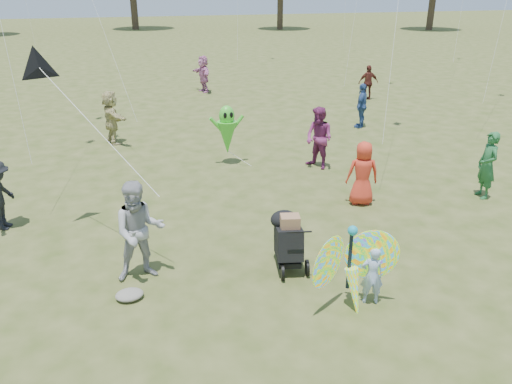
{
  "coord_description": "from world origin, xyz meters",
  "views": [
    {
      "loc": [
        -2.93,
        -7.17,
        4.9
      ],
      "look_at": [
        -0.2,
        1.5,
        1.1
      ],
      "focal_mm": 35.0,
      "sensor_mm": 36.0,
      "label": 1
    }
  ],
  "objects_px": {
    "crowd_a": "(363,173)",
    "butterfly_kite": "(352,269)",
    "crowd_c": "(362,106)",
    "crowd_j": "(203,74)",
    "child_girl": "(372,275)",
    "crowd_b": "(0,195)",
    "jogging_stroller": "(288,237)",
    "crowd_e": "(319,138)",
    "crowd_h": "(368,83)",
    "crowd_d": "(111,117)",
    "alien_kite": "(227,132)",
    "crowd_f": "(487,165)",
    "adult_man": "(139,231)"
  },
  "relations": [
    {
      "from": "child_girl",
      "to": "alien_kite",
      "type": "distance_m",
      "value": 7.45
    },
    {
      "from": "crowd_j",
      "to": "crowd_d",
      "type": "bearing_deg",
      "value": -43.46
    },
    {
      "from": "jogging_stroller",
      "to": "butterfly_kite",
      "type": "xyz_separation_m",
      "value": [
        0.51,
        -1.5,
        0.11
      ]
    },
    {
      "from": "crowd_c",
      "to": "crowd_e",
      "type": "height_order",
      "value": "crowd_e"
    },
    {
      "from": "crowd_j",
      "to": "crowd_b",
      "type": "bearing_deg",
      "value": -40.17
    },
    {
      "from": "child_girl",
      "to": "crowd_b",
      "type": "xyz_separation_m",
      "value": [
        -6.16,
        4.81,
        0.25
      ]
    },
    {
      "from": "crowd_d",
      "to": "alien_kite",
      "type": "distance_m",
      "value": 4.42
    },
    {
      "from": "crowd_c",
      "to": "child_girl",
      "type": "bearing_deg",
      "value": 16.63
    },
    {
      "from": "crowd_c",
      "to": "crowd_j",
      "type": "relative_size",
      "value": 0.93
    },
    {
      "from": "jogging_stroller",
      "to": "butterfly_kite",
      "type": "distance_m",
      "value": 1.59
    },
    {
      "from": "crowd_a",
      "to": "butterfly_kite",
      "type": "bearing_deg",
      "value": 75.33
    },
    {
      "from": "jogging_stroller",
      "to": "butterfly_kite",
      "type": "relative_size",
      "value": 0.64
    },
    {
      "from": "crowd_c",
      "to": "crowd_b",
      "type": "bearing_deg",
      "value": -21.61
    },
    {
      "from": "crowd_j",
      "to": "alien_kite",
      "type": "height_order",
      "value": "same"
    },
    {
      "from": "crowd_j",
      "to": "crowd_f",
      "type": "bearing_deg",
      "value": 2.84
    },
    {
      "from": "crowd_j",
      "to": "jogging_stroller",
      "type": "bearing_deg",
      "value": -18.35
    },
    {
      "from": "child_girl",
      "to": "crowd_c",
      "type": "xyz_separation_m",
      "value": [
        5.17,
        9.89,
        0.29
      ]
    },
    {
      "from": "crowd_e",
      "to": "jogging_stroller",
      "type": "height_order",
      "value": "crowd_e"
    },
    {
      "from": "crowd_j",
      "to": "alien_kite",
      "type": "xyz_separation_m",
      "value": [
        -1.54,
        -10.64,
        0.1
      ]
    },
    {
      "from": "crowd_a",
      "to": "crowd_c",
      "type": "bearing_deg",
      "value": -102.18
    },
    {
      "from": "crowd_e",
      "to": "alien_kite",
      "type": "xyz_separation_m",
      "value": [
        -2.39,
        1.11,
        0.09
      ]
    },
    {
      "from": "crowd_d",
      "to": "butterfly_kite",
      "type": "relative_size",
      "value": 1.01
    },
    {
      "from": "jogging_stroller",
      "to": "crowd_d",
      "type": "bearing_deg",
      "value": 120.25
    },
    {
      "from": "crowd_c",
      "to": "alien_kite",
      "type": "bearing_deg",
      "value": -22.25
    },
    {
      "from": "adult_man",
      "to": "crowd_j",
      "type": "distance_m",
      "value": 16.76
    },
    {
      "from": "crowd_b",
      "to": "crowd_h",
      "type": "height_order",
      "value": "crowd_h"
    },
    {
      "from": "crowd_a",
      "to": "jogging_stroller",
      "type": "relative_size",
      "value": 1.39
    },
    {
      "from": "child_girl",
      "to": "crowd_e",
      "type": "relative_size",
      "value": 0.59
    },
    {
      "from": "crowd_d",
      "to": "crowd_e",
      "type": "bearing_deg",
      "value": -142.71
    },
    {
      "from": "crowd_b",
      "to": "jogging_stroller",
      "type": "relative_size",
      "value": 1.38
    },
    {
      "from": "crowd_d",
      "to": "crowd_j",
      "type": "bearing_deg",
      "value": -46.64
    },
    {
      "from": "crowd_a",
      "to": "jogging_stroller",
      "type": "height_order",
      "value": "crowd_a"
    },
    {
      "from": "child_girl",
      "to": "crowd_h",
      "type": "bearing_deg",
      "value": -100.82
    },
    {
      "from": "child_girl",
      "to": "butterfly_kite",
      "type": "xyz_separation_m",
      "value": [
        -0.4,
        -0.02,
        0.2
      ]
    },
    {
      "from": "crowd_c",
      "to": "crowd_j",
      "type": "distance_m",
      "value": 9.16
    },
    {
      "from": "adult_man",
      "to": "crowd_f",
      "type": "height_order",
      "value": "adult_man"
    },
    {
      "from": "crowd_a",
      "to": "crowd_c",
      "type": "distance_m",
      "value": 7.07
    },
    {
      "from": "crowd_a",
      "to": "alien_kite",
      "type": "bearing_deg",
      "value": -41.83
    },
    {
      "from": "crowd_b",
      "to": "crowd_c",
      "type": "bearing_deg",
      "value": -50.51
    },
    {
      "from": "crowd_h",
      "to": "butterfly_kite",
      "type": "bearing_deg",
      "value": 71.16
    },
    {
      "from": "crowd_h",
      "to": "crowd_f",
      "type": "bearing_deg",
      "value": 86.49
    },
    {
      "from": "crowd_d",
      "to": "crowd_h",
      "type": "bearing_deg",
      "value": -87.74
    },
    {
      "from": "crowd_b",
      "to": "crowd_e",
      "type": "distance_m",
      "value": 8.17
    },
    {
      "from": "crowd_c",
      "to": "adult_man",
      "type": "bearing_deg",
      "value": -3.2
    },
    {
      "from": "crowd_d",
      "to": "butterfly_kite",
      "type": "distance_m",
      "value": 11.07
    },
    {
      "from": "crowd_f",
      "to": "crowd_h",
      "type": "relative_size",
      "value": 1.08
    },
    {
      "from": "crowd_b",
      "to": "jogging_stroller",
      "type": "bearing_deg",
      "value": -107.05
    },
    {
      "from": "crowd_h",
      "to": "crowd_j",
      "type": "height_order",
      "value": "crowd_j"
    },
    {
      "from": "crowd_a",
      "to": "butterfly_kite",
      "type": "relative_size",
      "value": 0.89
    },
    {
      "from": "adult_man",
      "to": "butterfly_kite",
      "type": "height_order",
      "value": "adult_man"
    }
  ]
}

